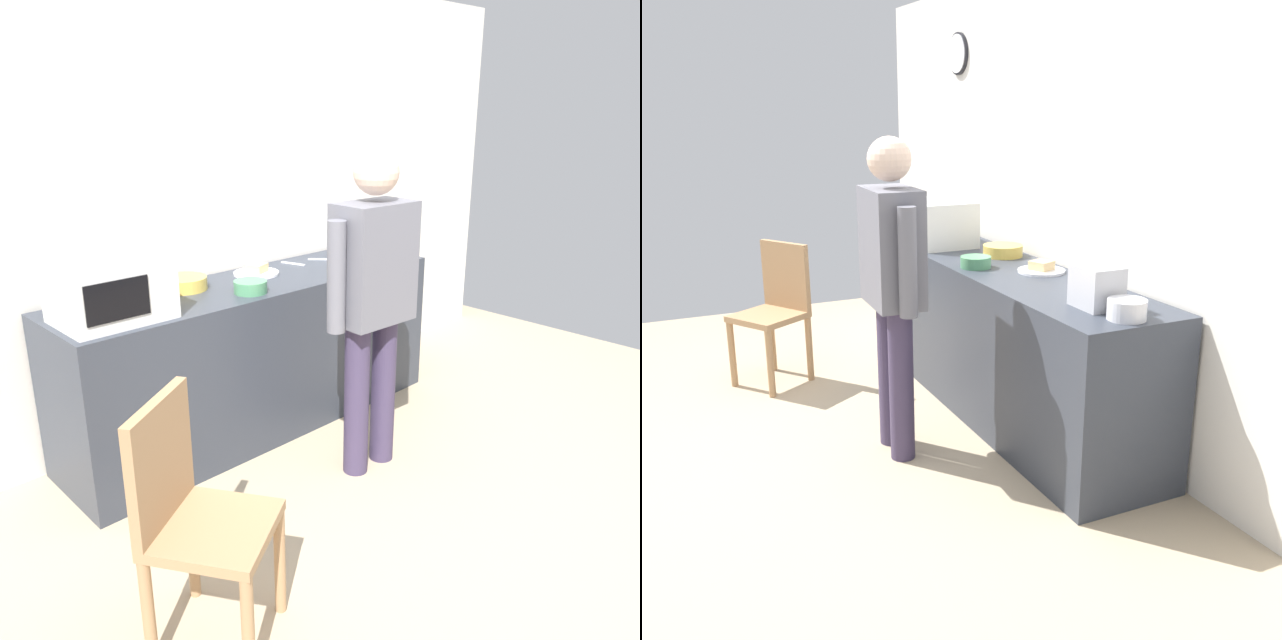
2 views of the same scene
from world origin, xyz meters
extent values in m
plane|color=tan|center=(0.00, 0.00, 0.00)|extent=(6.00, 6.00, 0.00)
cube|color=silver|center=(0.00, 1.60, 1.30)|extent=(5.40, 0.10, 2.60)
cylinder|color=white|center=(-1.41, 1.54, 2.16)|extent=(0.26, 0.03, 0.26)
cylinder|color=black|center=(-1.41, 1.54, 2.16)|extent=(0.29, 0.02, 0.29)
cube|color=#333842|center=(0.03, 1.22, 0.45)|extent=(2.38, 0.62, 0.90)
cube|color=silver|center=(-0.88, 1.14, 1.05)|extent=(0.50, 0.38, 0.30)
cube|color=black|center=(-0.94, 0.95, 1.05)|extent=(0.30, 0.01, 0.18)
cylinder|color=white|center=(0.13, 1.34, 0.91)|extent=(0.27, 0.27, 0.01)
cube|color=#E3BC7F|center=(0.13, 1.34, 0.94)|extent=(0.14, 0.14, 0.05)
cylinder|color=gold|center=(-0.35, 1.35, 0.94)|extent=(0.25, 0.25, 0.07)
cylinder|color=#4C8E60|center=(-0.13, 1.05, 0.94)|extent=(0.18, 0.18, 0.07)
cylinder|color=white|center=(1.10, 1.20, 0.95)|extent=(0.18, 0.18, 0.09)
cube|color=silver|center=(0.87, 1.19, 1.00)|extent=(0.22, 0.18, 0.20)
cube|color=silver|center=(0.67, 1.34, 0.91)|extent=(0.13, 0.14, 0.01)
cube|color=silver|center=(0.46, 1.38, 0.91)|extent=(0.07, 0.17, 0.01)
cylinder|color=#3D3350|center=(0.26, 0.43, 0.41)|extent=(0.13, 0.13, 0.83)
cylinder|color=#3D3350|center=(0.06, 0.44, 0.41)|extent=(0.13, 0.13, 0.83)
cube|color=slate|center=(0.16, 0.44, 1.13)|extent=(0.41, 0.26, 0.60)
cylinder|color=slate|center=(0.41, 0.43, 1.10)|extent=(0.09, 0.09, 0.54)
cylinder|color=slate|center=(-0.09, 0.45, 1.10)|extent=(0.09, 0.09, 0.54)
sphere|color=beige|center=(0.16, 0.44, 1.56)|extent=(0.22, 0.22, 0.22)
cylinder|color=#A87F56|center=(-1.18, -0.23, 0.23)|extent=(0.04, 0.04, 0.45)
cylinder|color=#A87F56|center=(-0.88, -0.04, 0.23)|extent=(0.04, 0.04, 0.45)
cylinder|color=#A87F56|center=(-1.37, 0.07, 0.23)|extent=(0.04, 0.04, 0.45)
cylinder|color=#A87F56|center=(-1.07, 0.26, 0.23)|extent=(0.04, 0.04, 0.45)
cube|color=#A87F56|center=(-1.12, 0.01, 0.47)|extent=(0.55, 0.55, 0.04)
cube|color=#A87F56|center=(-1.22, 0.17, 0.71)|extent=(0.36, 0.25, 0.45)
camera|label=1|loc=(-2.13, -1.56, 1.86)|focal=35.54mm
camera|label=2|loc=(3.56, -0.77, 1.83)|focal=40.46mm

